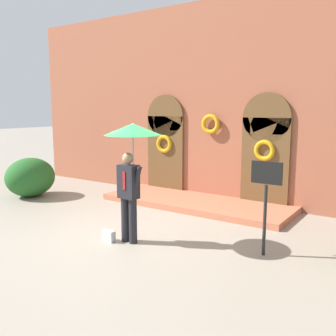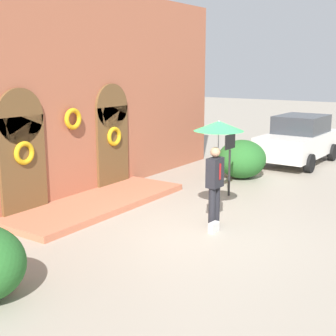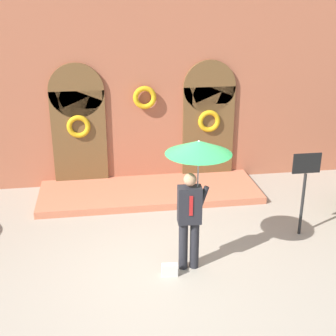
# 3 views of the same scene
# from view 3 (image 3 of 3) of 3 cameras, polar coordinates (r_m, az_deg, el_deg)

# --- Properties ---
(ground_plane) EXTENTS (80.00, 80.00, 0.00)m
(ground_plane) POSITION_cam_3_polar(r_m,az_deg,el_deg) (8.59, 0.13, -11.67)
(ground_plane) COLOR gray
(building_facade) EXTENTS (14.00, 2.30, 5.60)m
(building_facade) POSITION_cam_3_polar(r_m,az_deg,el_deg) (11.51, -3.07, 11.23)
(building_facade) COLOR #9E563D
(building_facade) RESTS_ON ground
(person_with_umbrella) EXTENTS (1.10, 1.10, 2.36)m
(person_with_umbrella) POSITION_cam_3_polar(r_m,az_deg,el_deg) (7.67, 3.45, 0.15)
(person_with_umbrella) COLOR black
(person_with_umbrella) RESTS_ON ground
(handbag) EXTENTS (0.29, 0.14, 0.22)m
(handbag) POSITION_cam_3_polar(r_m,az_deg,el_deg) (8.25, 0.20, -12.31)
(handbag) COLOR #B7B7B2
(handbag) RESTS_ON ground
(sign_post) EXTENTS (0.56, 0.06, 1.72)m
(sign_post) POSITION_cam_3_polar(r_m,az_deg,el_deg) (9.44, 16.35, -1.47)
(sign_post) COLOR black
(sign_post) RESTS_ON ground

